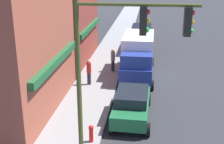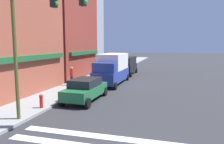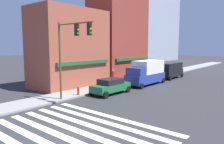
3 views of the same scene
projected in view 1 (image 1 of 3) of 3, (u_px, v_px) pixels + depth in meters
traffic_signal at (118, 56)px, 10.89m from camera, size 0.32×4.23×6.91m
sedan_green at (132, 104)px, 16.81m from camera, size 4.45×2.02×1.59m
box_truck_blue at (138, 55)px, 23.08m from camera, size 6.23×2.42×3.04m
van_black at (141, 38)px, 29.82m from camera, size 5.01×2.22×2.34m
pedestrian_grey_coat at (113, 60)px, 23.87m from camera, size 0.32×0.32×1.77m
pedestrian_red_jacket at (89, 72)px, 21.18m from camera, size 0.32×0.32×1.77m
fire_hydrant at (91, 133)px, 14.38m from camera, size 0.24×0.24×0.84m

